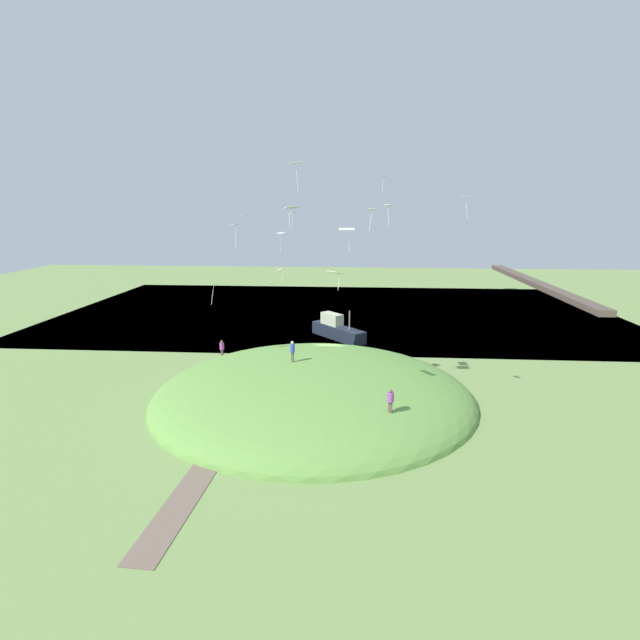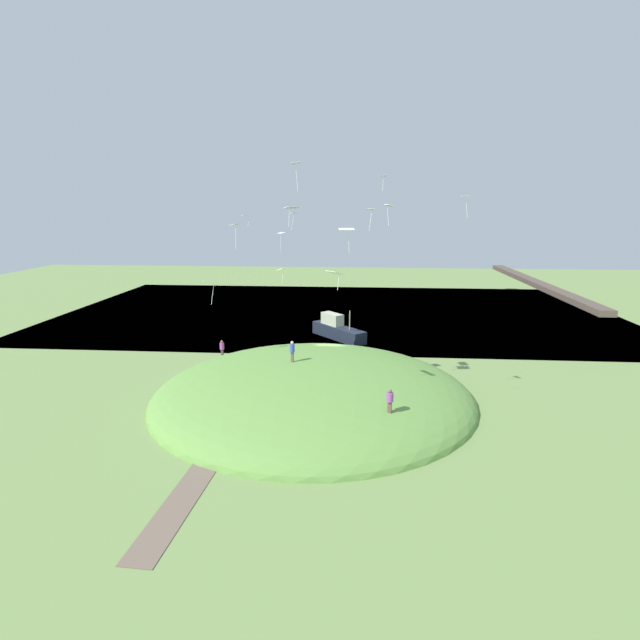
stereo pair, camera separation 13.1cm
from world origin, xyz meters
The scene contains 24 objects.
ground_plane centered at (0.00, 0.00, 0.00)m, with size 160.00×160.00×0.00m, color #6F8C4C.
lake_water centered at (-25.38, 0.00, -0.20)m, with size 45.18×80.00×0.40m, color #304F6D.
grass_hill centered at (8.58, -0.86, 0.00)m, with size 25.88×26.13×5.45m, color #649342.
dirt_path centered at (22.83, -6.48, 0.02)m, with size 11.49×1.68×0.04m, color #6C5B4C.
bridge_deck_far centered at (-25.38, 28.62, 4.45)m, with size 40.66×1.80×0.70m, color brown.
boat_on_lake centered at (-9.83, 0.41, 1.01)m, with size 7.23×6.63×3.72m.
person_near_shore centered at (7.82, -2.63, 3.82)m, with size 0.51×0.51×1.78m.
person_on_hilltop centered at (15.69, 4.89, 2.93)m, with size 0.60×0.60×1.62m.
person_with_child centered at (0.48, -10.66, 1.68)m, with size 0.56×0.56×1.76m.
kite_0 centered at (12.99, 1.09, 10.81)m, with size 1.36×1.34×1.29m.
kite_1 centered at (9.26, -2.29, 15.14)m, with size 1.28×1.35×1.49m.
kite_2 centered at (-0.20, -4.76, 9.31)m, with size 0.91×0.67×1.55m.
kite_3 centered at (5.82, 3.60, 14.89)m, with size 0.48×0.68×1.76m.
kite_4 centered at (-7.76, -4.41, 14.40)m, with size 0.78×0.70×1.95m.
kite_5 centered at (10.44, -1.86, 18.13)m, with size 1.15×0.88×2.03m.
kite_6 centered at (8.72, 1.76, 13.53)m, with size 0.96×1.27×1.88m.
kite_7 centered at (0.12, -7.88, 14.43)m, with size 0.82×0.80×1.02m.
kite_8 centered at (-0.97, 4.86, 17.93)m, with size 0.48×0.68×1.42m.
kite_9 centered at (5.46, -10.11, 8.86)m, with size 0.87×0.97×2.19m.
kite_10 centered at (-7.93, -5.82, 12.31)m, with size 1.13×1.13×2.17m.
kite_11 centered at (5.58, 11.07, 15.86)m, with size 0.49×0.65×1.73m.
kite_12 centered at (12.20, 4.66, 15.20)m, with size 0.79×0.69×1.42m.
kite_13 centered at (4.29, -7.94, 13.60)m, with size 0.98×0.81×2.14m.
mooring_post centered at (-2.64, -5.83, 0.52)m, with size 0.14×0.14×1.03m, color brown.
Camera 1 is at (45.74, 2.41, 15.17)m, focal length 27.12 mm.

